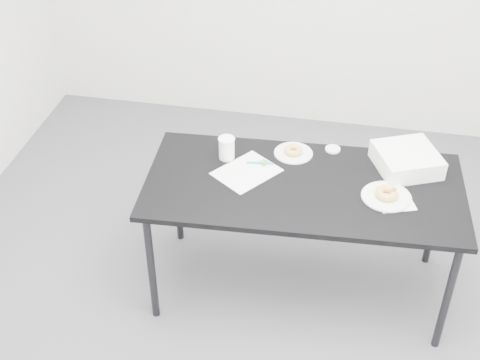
% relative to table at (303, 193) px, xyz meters
% --- Properties ---
extents(floor, '(4.00, 4.00, 0.00)m').
position_rel_table_xyz_m(floor, '(-0.18, -0.18, -0.68)').
color(floor, '#47474C').
rests_on(floor, ground).
extents(table, '(1.65, 0.84, 0.74)m').
position_rel_table_xyz_m(table, '(0.00, 0.00, 0.00)').
color(table, black).
rests_on(table, floor).
extents(scorecard, '(0.38, 0.39, 0.00)m').
position_rel_table_xyz_m(scorecard, '(-0.31, 0.05, 0.06)').
color(scorecard, white).
rests_on(scorecard, table).
extents(logo_patch, '(0.07, 0.07, 0.00)m').
position_rel_table_xyz_m(logo_patch, '(-0.23, 0.14, 0.06)').
color(logo_patch, green).
rests_on(logo_patch, scorecard).
extents(pen, '(0.14, 0.03, 0.01)m').
position_rel_table_xyz_m(pen, '(-0.25, 0.13, 0.06)').
color(pen, '#0C8A84').
rests_on(pen, scorecard).
extents(napkin, '(0.22, 0.22, 0.00)m').
position_rel_table_xyz_m(napkin, '(0.45, -0.05, 0.06)').
color(napkin, white).
rests_on(napkin, table).
extents(plate_near, '(0.25, 0.25, 0.01)m').
position_rel_table_xyz_m(plate_near, '(0.41, -0.03, 0.06)').
color(plate_near, silver).
rests_on(plate_near, napkin).
extents(donut_near, '(0.14, 0.14, 0.04)m').
position_rel_table_xyz_m(donut_near, '(0.41, -0.03, 0.08)').
color(donut_near, gold).
rests_on(donut_near, plate_near).
extents(plate_far, '(0.21, 0.21, 0.01)m').
position_rel_table_xyz_m(plate_far, '(-0.09, 0.26, 0.06)').
color(plate_far, silver).
rests_on(plate_far, table).
extents(donut_far, '(0.10, 0.10, 0.03)m').
position_rel_table_xyz_m(donut_far, '(-0.09, 0.26, 0.08)').
color(donut_far, gold).
rests_on(donut_far, plate_far).
extents(coffee_cup, '(0.08, 0.08, 0.12)m').
position_rel_table_xyz_m(coffee_cup, '(-0.43, 0.15, 0.12)').
color(coffee_cup, white).
rests_on(coffee_cup, table).
extents(cup_lid, '(0.08, 0.08, 0.01)m').
position_rel_table_xyz_m(cup_lid, '(0.12, 0.33, 0.06)').
color(cup_lid, white).
rests_on(cup_lid, table).
extents(bakery_box, '(0.40, 0.40, 0.10)m').
position_rel_table_xyz_m(bakery_box, '(0.50, 0.25, 0.11)').
color(bakery_box, white).
rests_on(bakery_box, table).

